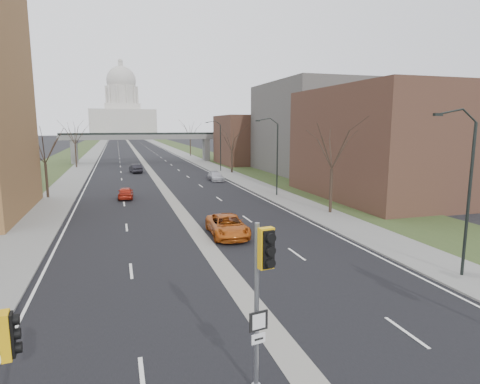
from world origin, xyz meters
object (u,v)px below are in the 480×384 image
car_left_near (126,193)px  car_right_mid (216,176)px  car_right_near (227,226)px  signal_pole_median (262,280)px  car_left_far (136,168)px

car_left_near → car_right_mid: bearing=-135.4°
car_right_near → car_left_near: bearing=113.6°
signal_pole_median → car_left_near: (-3.09, 35.13, -2.98)m
signal_pole_median → car_right_near: 17.90m
signal_pole_median → car_left_near: 35.39m
signal_pole_median → car_right_near: size_ratio=0.96×
car_left_near → car_left_far: bearing=-91.5°
signal_pole_median → car_left_near: bearing=85.3°
car_left_near → car_right_near: (6.76, -17.86, 0.09)m
car_left_near → signal_pole_median: bearing=98.5°
car_left_far → car_right_near: 43.20m
car_right_mid → signal_pole_median: bearing=-102.2°
car_right_near → car_right_mid: (6.13, 29.12, -0.11)m
car_left_far → car_right_near: car_right_near is taller
signal_pole_median → car_left_near: signal_pole_median is taller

